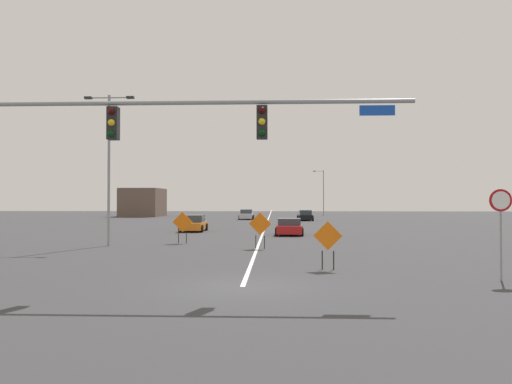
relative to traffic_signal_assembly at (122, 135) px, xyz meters
name	(u,v)px	position (x,y,z in m)	size (l,w,h in m)	color
ground	(242,287)	(3.85, 0.01, -4.78)	(210.10, 210.10, 0.00)	#38383A
road_centre_stripe	(269,218)	(3.85, 58.37, -4.78)	(0.16, 116.72, 0.01)	white
traffic_signal_assembly	(122,135)	(0.00, 0.00, 0.00)	(14.36, 0.44, 6.35)	gray
stop_sign	(501,216)	(12.50, 1.47, -2.61)	(0.76, 0.07, 3.10)	gray
street_lamp_far_left	(109,158)	(-5.07, 13.13, 0.46)	(3.00, 0.24, 9.03)	gray
street_lamp_mid_right	(323,191)	(13.32, 70.14, -0.31)	(1.93, 0.24, 8.09)	gray
construction_sign_right_lane	(328,239)	(6.94, 3.83, -3.57)	(1.13, 0.21, 1.90)	orange
construction_sign_left_lane	(260,225)	(4.03, 11.89, -3.49)	(1.27, 0.30, 2.05)	orange
construction_sign_median_far	(182,223)	(-0.99, 14.97, -3.53)	(1.27, 0.07, 1.99)	orange
car_red_far	(289,227)	(5.98, 22.58, -4.18)	(2.26, 4.02, 1.31)	red
car_black_near	(305,216)	(8.90, 49.34, -4.15)	(2.09, 4.00, 1.41)	black
car_silver_mid	(247,215)	(0.76, 53.08, -4.11)	(2.04, 4.00, 1.43)	#B7BABF
car_orange_approaching	(194,224)	(-2.28, 26.65, -4.13)	(2.08, 3.87, 1.43)	orange
roadside_building_west	(143,202)	(-17.79, 65.82, -2.40)	(6.34, 8.33, 4.77)	brown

